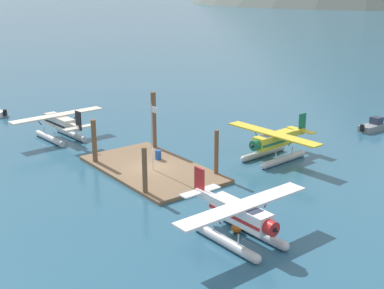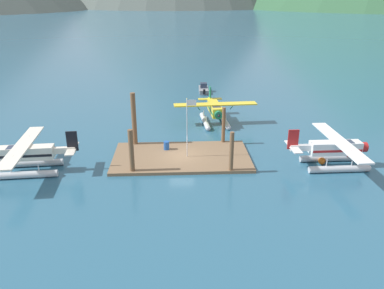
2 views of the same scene
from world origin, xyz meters
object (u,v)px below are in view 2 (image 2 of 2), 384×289
Objects in this scene: seaplane_yellow_bow_right at (215,111)px; seaplane_cream_port_aft at (27,156)px; flagpole at (188,121)px; fuel_drum at (166,145)px; mooring_buoy at (322,161)px; seaplane_white_stbd_aft at (335,151)px; boat_grey_open_north at (204,89)px.

seaplane_cream_port_aft is at bearing -144.35° from seaplane_yellow_bow_right.
seaplane_cream_port_aft is (-14.92, -2.26, -2.45)m from flagpole.
seaplane_yellow_bow_right reaches higher than fuel_drum.
mooring_buoy is (12.92, -1.84, -3.68)m from flagpole.
seaplane_white_stbd_aft is at bearing -0.29° from seaplane_cream_port_aft.
mooring_buoy is at bearing -8.12° from flagpole.
seaplane_white_stbd_aft and seaplane_cream_port_aft have the same top height.
seaplane_cream_port_aft is at bearing -171.40° from flagpole.
seaplane_yellow_bow_right is 16.86m from boat_grey_open_north.
seaplane_white_stbd_aft is at bearing -53.48° from seaplane_yellow_bow_right.
flagpole is 6.81× the size of fuel_drum.
fuel_drum is at bearing 165.96° from mooring_buoy.
seaplane_cream_port_aft is 23.02m from seaplane_yellow_bow_right.
seaplane_cream_port_aft is 35.50m from boat_grey_open_north.
seaplane_yellow_bow_right is 2.14× the size of boat_grey_open_north.
boat_grey_open_north is at bearing 77.33° from fuel_drum.
seaplane_white_stbd_aft and seaplane_yellow_bow_right have the same top height.
seaplane_cream_port_aft is at bearing 179.71° from seaplane_white_stbd_aft.
flagpole reaches higher than boat_grey_open_north.
seaplane_white_stbd_aft is 2.13× the size of boat_grey_open_north.
seaplane_cream_port_aft is (-28.74, 0.14, 0.00)m from seaplane_white_stbd_aft.
seaplane_cream_port_aft is at bearing -179.15° from mooring_buoy.
seaplane_yellow_bow_right is (-10.04, 13.56, 0.00)m from seaplane_white_stbd_aft.
flagpole is 28.45m from boat_grey_open_north.
seaplane_white_stbd_aft is at bearing -9.85° from flagpole.
seaplane_white_stbd_aft reaches higher than boat_grey_open_north.
flagpole is 0.57× the size of seaplane_cream_port_aft.
fuel_drum is 0.08× the size of seaplane_white_stbd_aft.
seaplane_white_stbd_aft is (0.91, -0.56, 1.23)m from mooring_buoy.
flagpole is 12.04m from seaplane_yellow_bow_right.
seaplane_yellow_bow_right is at bearing -89.50° from boat_grey_open_north.
seaplane_cream_port_aft is at bearing -121.53° from boat_grey_open_north.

